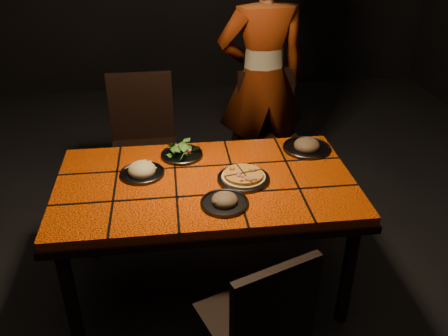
{
  "coord_description": "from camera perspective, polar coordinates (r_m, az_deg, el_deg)",
  "views": [
    {
      "loc": [
        -0.17,
        -2.18,
        2.08
      ],
      "look_at": [
        0.1,
        -0.01,
        0.82
      ],
      "focal_mm": 38.0,
      "sensor_mm": 36.0,
      "label": 1
    }
  ],
  "objects": [
    {
      "name": "plate_pasta",
      "position": [
        2.63,
        -9.84,
        -0.38
      ],
      "size": [
        0.25,
        0.25,
        0.08
      ],
      "color": "#38383D",
      "rests_on": "dining_table"
    },
    {
      "name": "chair_near",
      "position": [
        2.14,
        4.42,
        -17.84
      ],
      "size": [
        0.51,
        0.51,
        0.87
      ],
      "rotation": [
        0.0,
        0.0,
        3.51
      ],
      "color": "black",
      "rests_on": "ground"
    },
    {
      "name": "room_shell",
      "position": [
        2.26,
        -2.63,
        15.01
      ],
      "size": [
        6.04,
        7.04,
        3.08
      ],
      "color": "black",
      "rests_on": "ground"
    },
    {
      "name": "chair_far_left",
      "position": [
        3.47,
        -9.7,
        3.84
      ],
      "size": [
        0.46,
        0.46,
        1.01
      ],
      "rotation": [
        0.0,
        0.0,
        0.02
      ],
      "color": "black",
      "rests_on": "ground"
    },
    {
      "name": "dining_table",
      "position": [
        2.6,
        -2.21,
        -2.92
      ],
      "size": [
        1.62,
        0.92,
        0.75
      ],
      "color": "#F44D07",
      "rests_on": "ground"
    },
    {
      "name": "plate_salad",
      "position": [
        2.79,
        -5.1,
        1.9
      ],
      "size": [
        0.25,
        0.25,
        0.07
      ],
      "color": "#38383D",
      "rests_on": "dining_table"
    },
    {
      "name": "plate_mushroom_b",
      "position": [
        2.9,
        9.94,
        2.68
      ],
      "size": [
        0.29,
        0.29,
        0.09
      ],
      "color": "#38383D",
      "rests_on": "dining_table"
    },
    {
      "name": "plate_pizza",
      "position": [
        2.55,
        2.36,
        -1.11
      ],
      "size": [
        0.29,
        0.29,
        0.04
      ],
      "color": "#38383D",
      "rests_on": "dining_table"
    },
    {
      "name": "diner",
      "position": [
        3.54,
        4.61,
        10.53
      ],
      "size": [
        0.69,
        0.48,
        1.82
      ],
      "primitive_type": "imported",
      "rotation": [
        0.0,
        0.0,
        3.21
      ],
      "color": "brown",
      "rests_on": "ground"
    },
    {
      "name": "plate_mushroom_a",
      "position": [
        2.35,
        0.07,
        -3.97
      ],
      "size": [
        0.24,
        0.24,
        0.08
      ],
      "color": "#38383D",
      "rests_on": "dining_table"
    },
    {
      "name": "chair_far_right",
      "position": [
        3.59,
        5.47,
        4.79
      ],
      "size": [
        0.5,
        0.5,
        0.99
      ],
      "rotation": [
        0.0,
        0.0,
        0.14
      ],
      "color": "black",
      "rests_on": "ground"
    }
  ]
}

